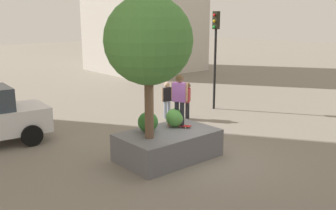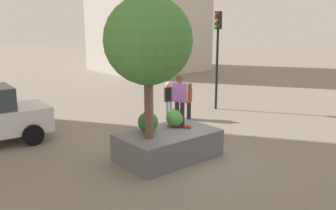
{
  "view_description": "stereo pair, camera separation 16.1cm",
  "coord_description": "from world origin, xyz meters",
  "px_view_note": "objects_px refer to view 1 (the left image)",
  "views": [
    {
      "loc": [
        -8.08,
        -8.67,
        4.52
      ],
      "look_at": [
        -0.49,
        0.24,
        1.8
      ],
      "focal_mm": 40.18,
      "sensor_mm": 36.0,
      "label": 1
    },
    {
      "loc": [
        -7.96,
        -8.77,
        4.52
      ],
      "look_at": [
        -0.49,
        0.24,
        1.8
      ],
      "focal_mm": 40.18,
      "sensor_mm": 36.0,
      "label": 2
    }
  ],
  "objects_px": {
    "plaza_tree": "(148,41)",
    "skateboarder": "(179,96)",
    "traffic_light_corner": "(215,44)",
    "planter_ledge": "(168,145)",
    "skateboard": "(179,125)",
    "pedestrian_crossing": "(167,97)",
    "passerby_with_bag": "(188,98)"
  },
  "relations": [
    {
      "from": "plaza_tree",
      "to": "skateboarder",
      "type": "distance_m",
      "value": 2.41
    },
    {
      "from": "traffic_light_corner",
      "to": "planter_ledge",
      "type": "bearing_deg",
      "value": -149.06
    },
    {
      "from": "plaza_tree",
      "to": "skateboard",
      "type": "bearing_deg",
      "value": 9.65
    },
    {
      "from": "skateboard",
      "to": "skateboarder",
      "type": "xyz_separation_m",
      "value": [
        -0.0,
        -0.0,
        1.01
      ]
    },
    {
      "from": "pedestrian_crossing",
      "to": "skateboard",
      "type": "bearing_deg",
      "value": -125.13
    },
    {
      "from": "skateboarder",
      "to": "pedestrian_crossing",
      "type": "bearing_deg",
      "value": 54.87
    },
    {
      "from": "plaza_tree",
      "to": "pedestrian_crossing",
      "type": "height_order",
      "value": "plaza_tree"
    },
    {
      "from": "traffic_light_corner",
      "to": "pedestrian_crossing",
      "type": "bearing_deg",
      "value": 176.65
    },
    {
      "from": "passerby_with_bag",
      "to": "pedestrian_crossing",
      "type": "bearing_deg",
      "value": 126.27
    },
    {
      "from": "planter_ledge",
      "to": "skateboard",
      "type": "bearing_deg",
      "value": 14.79
    },
    {
      "from": "traffic_light_corner",
      "to": "pedestrian_crossing",
      "type": "height_order",
      "value": "traffic_light_corner"
    },
    {
      "from": "skateboard",
      "to": "traffic_light_corner",
      "type": "distance_m",
      "value": 7.05
    },
    {
      "from": "traffic_light_corner",
      "to": "plaza_tree",
      "type": "bearing_deg",
      "value": -151.58
    },
    {
      "from": "traffic_light_corner",
      "to": "passerby_with_bag",
      "type": "bearing_deg",
      "value": -166.14
    },
    {
      "from": "planter_ledge",
      "to": "plaza_tree",
      "type": "xyz_separation_m",
      "value": [
        -0.82,
        -0.08,
        3.41
      ]
    },
    {
      "from": "plaza_tree",
      "to": "traffic_light_corner",
      "type": "distance_m",
      "value": 8.07
    },
    {
      "from": "passerby_with_bag",
      "to": "skateboarder",
      "type": "bearing_deg",
      "value": -137.01
    },
    {
      "from": "skateboarder",
      "to": "traffic_light_corner",
      "type": "bearing_deg",
      "value": 32.55
    },
    {
      "from": "skateboard",
      "to": "skateboarder",
      "type": "bearing_deg",
      "value": -99.46
    },
    {
      "from": "traffic_light_corner",
      "to": "pedestrian_crossing",
      "type": "relative_size",
      "value": 2.87
    },
    {
      "from": "skateboarder",
      "to": "pedestrian_crossing",
      "type": "relative_size",
      "value": 1.03
    },
    {
      "from": "skateboarder",
      "to": "pedestrian_crossing",
      "type": "xyz_separation_m",
      "value": [
        2.64,
        3.75,
        -1.0
      ]
    },
    {
      "from": "planter_ledge",
      "to": "skateboarder",
      "type": "height_order",
      "value": "skateboarder"
    },
    {
      "from": "planter_ledge",
      "to": "traffic_light_corner",
      "type": "relative_size",
      "value": 0.66
    },
    {
      "from": "planter_ledge",
      "to": "passerby_with_bag",
      "type": "xyz_separation_m",
      "value": [
        3.85,
        3.16,
        0.52
      ]
    },
    {
      "from": "plaza_tree",
      "to": "pedestrian_crossing",
      "type": "xyz_separation_m",
      "value": [
        4.11,
        4.0,
        -2.89
      ]
    },
    {
      "from": "plaza_tree",
      "to": "skateboard",
      "type": "distance_m",
      "value": 3.27
    },
    {
      "from": "skateboard",
      "to": "plaza_tree",
      "type": "bearing_deg",
      "value": -170.35
    },
    {
      "from": "skateboarder",
      "to": "traffic_light_corner",
      "type": "relative_size",
      "value": 0.36
    },
    {
      "from": "pedestrian_crossing",
      "to": "planter_ledge",
      "type": "bearing_deg",
      "value": -129.98
    },
    {
      "from": "traffic_light_corner",
      "to": "passerby_with_bag",
      "type": "relative_size",
      "value": 2.87
    },
    {
      "from": "plaza_tree",
      "to": "planter_ledge",
      "type": "bearing_deg",
      "value": 5.45
    }
  ]
}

